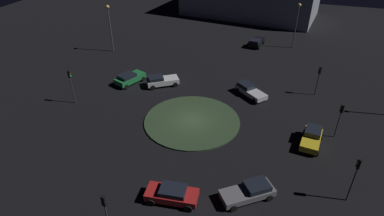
% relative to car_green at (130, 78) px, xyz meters
% --- Properties ---
extents(ground_plane, '(119.47, 119.47, 0.00)m').
position_rel_car_green_xyz_m(ground_plane, '(6.35, 11.15, -0.79)').
color(ground_plane, black).
extents(roundabout_island, '(10.99, 10.99, 0.16)m').
position_rel_car_green_xyz_m(roundabout_island, '(6.35, 11.15, -0.70)').
color(roundabout_island, '#2D4228').
rests_on(roundabout_island, ground_plane).
extents(car_green, '(4.68, 3.36, 1.49)m').
position_rel_car_green_xyz_m(car_green, '(0.00, 0.00, 0.00)').
color(car_green, '#1E7238').
rests_on(car_green, ground_plane).
extents(car_silver, '(4.22, 4.53, 1.38)m').
position_rel_car_green_xyz_m(car_silver, '(-1.69, 16.50, -0.07)').
color(car_silver, silver).
rests_on(car_silver, ground_plane).
extents(car_yellow, '(4.16, 2.44, 1.52)m').
position_rel_car_green_xyz_m(car_yellow, '(6.52, 24.17, 0.00)').
color(car_yellow, gold).
rests_on(car_yellow, ground_plane).
extents(car_red, '(2.40, 4.51, 1.42)m').
position_rel_car_green_xyz_m(car_red, '(18.02, 13.16, -0.03)').
color(car_red, red).
rests_on(car_red, ground_plane).
extents(car_black, '(4.37, 2.63, 1.43)m').
position_rel_car_green_xyz_m(car_black, '(-19.48, 14.76, -0.03)').
color(car_black, black).
rests_on(car_black, ground_plane).
extents(car_grey, '(4.20, 4.75, 1.35)m').
position_rel_car_green_xyz_m(car_grey, '(15.72, 19.23, -0.09)').
color(car_grey, slate).
rests_on(car_grey, ground_plane).
extents(car_white, '(3.94, 4.60, 1.48)m').
position_rel_car_green_xyz_m(car_white, '(-0.66, 4.49, -0.01)').
color(car_white, white).
rests_on(car_white, ground_plane).
extents(traffic_light_south, '(0.31, 0.36, 4.48)m').
position_rel_car_green_xyz_m(traffic_light_south, '(6.92, -4.07, 2.39)').
color(traffic_light_south, '#2D2D2D').
rests_on(traffic_light_south, ground_plane).
extents(traffic_light_northwest, '(0.38, 0.39, 3.96)m').
position_rel_car_green_xyz_m(traffic_light_northwest, '(-4.42, 24.61, 2.04)').
color(traffic_light_northwest, '#2D2D2D').
rests_on(traffic_light_northwest, ground_plane).
extents(traffic_light_east, '(0.37, 0.32, 4.01)m').
position_rel_car_green_xyz_m(traffic_light_east, '(22.46, 9.84, 2.07)').
color(traffic_light_east, '#2D2D2D').
rests_on(traffic_light_east, ground_plane).
extents(traffic_light_northeast, '(0.36, 0.39, 4.49)m').
position_rel_car_green_xyz_m(traffic_light_northeast, '(13.52, 27.09, 2.40)').
color(traffic_light_northeast, '#2D2D2D').
rests_on(traffic_light_northeast, ground_plane).
extents(traffic_light_north, '(0.32, 0.37, 4.02)m').
position_rel_car_green_xyz_m(traffic_light_north, '(4.49, 26.57, 2.08)').
color(traffic_light_north, '#2D2D2D').
rests_on(traffic_light_north, ground_plane).
extents(streetlamp_west, '(0.56, 0.56, 7.63)m').
position_rel_car_green_xyz_m(streetlamp_west, '(-20.63, 20.93, 4.42)').
color(streetlamp_west, '#4C4C51').
rests_on(streetlamp_west, ground_plane).
extents(streetlamp_southwest, '(0.57, 0.57, 7.77)m').
position_rel_car_green_xyz_m(streetlamp_southwest, '(-9.68, -8.07, 4.54)').
color(streetlamp_southwest, '#4C4C51').
rests_on(streetlamp_southwest, ground_plane).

